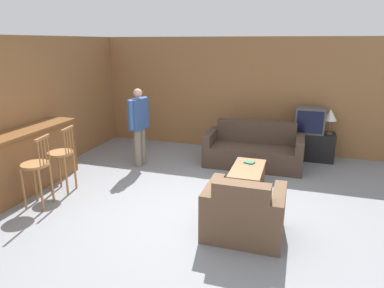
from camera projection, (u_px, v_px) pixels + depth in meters
ground_plane at (188, 214)px, 5.16m from camera, size 24.00×24.00×0.00m
wall_back at (235, 94)px, 8.03m from camera, size 9.40×0.08×2.60m
wall_left at (54, 103)px, 6.89m from camera, size 0.08×8.55×2.60m
bar_counter at (18, 164)px, 5.71m from camera, size 0.55×2.53×1.07m
bar_chair_near at (37, 170)px, 5.23m from camera, size 0.47×0.47×1.14m
bar_chair_mid at (62, 158)px, 5.78m from camera, size 0.47×0.47×1.14m
couch_far at (254, 151)px, 7.11m from camera, size 1.97×0.87×0.89m
armchair_near at (244, 214)px, 4.50m from camera, size 1.02×0.83×0.86m
coffee_table at (248, 171)px, 5.84m from camera, size 0.52×1.02×0.43m
tv_unit at (307, 146)px, 7.49m from camera, size 1.11×0.46×0.61m
tv at (310, 120)px, 7.32m from camera, size 0.60×0.47×0.54m
book_on_table at (249, 162)px, 6.05m from camera, size 0.20×0.18×0.02m
table_lamp at (330, 116)px, 7.17m from camera, size 0.27×0.27×0.53m
person_by_window at (139, 123)px, 6.94m from camera, size 0.24×0.61×1.60m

